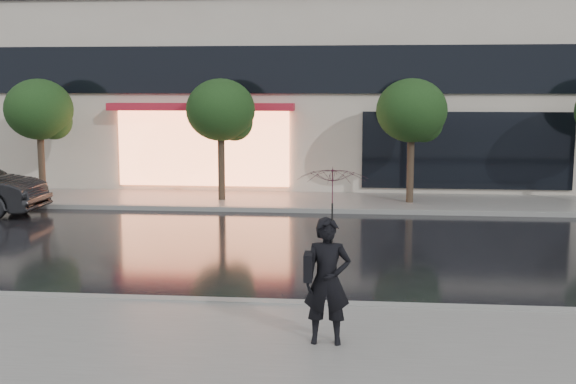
# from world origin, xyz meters

# --- Properties ---
(ground) EXTENTS (120.00, 120.00, 0.00)m
(ground) POSITION_xyz_m (0.00, 0.00, 0.00)
(ground) COLOR black
(ground) RESTS_ON ground
(sidewalk_near) EXTENTS (60.00, 4.50, 0.12)m
(sidewalk_near) POSITION_xyz_m (0.00, -3.25, 0.06)
(sidewalk_near) COLOR slate
(sidewalk_near) RESTS_ON ground
(sidewalk_far) EXTENTS (60.00, 3.50, 0.12)m
(sidewalk_far) POSITION_xyz_m (0.00, 10.25, 0.06)
(sidewalk_far) COLOR slate
(sidewalk_far) RESTS_ON ground
(curb_near) EXTENTS (60.00, 0.25, 0.14)m
(curb_near) POSITION_xyz_m (0.00, -1.00, 0.07)
(curb_near) COLOR gray
(curb_near) RESTS_ON ground
(curb_far) EXTENTS (60.00, 0.25, 0.14)m
(curb_far) POSITION_xyz_m (0.00, 8.50, 0.07)
(curb_far) COLOR gray
(curb_far) RESTS_ON ground
(tree_far_west) EXTENTS (2.20, 2.20, 3.99)m
(tree_far_west) POSITION_xyz_m (-8.94, 10.03, 2.92)
(tree_far_west) COLOR #33261C
(tree_far_west) RESTS_ON ground
(tree_mid_west) EXTENTS (2.20, 2.20, 3.99)m
(tree_mid_west) POSITION_xyz_m (-2.94, 10.03, 2.92)
(tree_mid_west) COLOR #33261C
(tree_mid_west) RESTS_ON ground
(tree_mid_east) EXTENTS (2.20, 2.20, 3.99)m
(tree_mid_east) POSITION_xyz_m (3.06, 10.03, 2.92)
(tree_mid_east) COLOR #33261C
(tree_mid_east) RESTS_ON ground
(pedestrian_with_umbrella) EXTENTS (0.98, 1.00, 2.51)m
(pedestrian_with_umbrella) POSITION_xyz_m (0.98, -2.88, 1.75)
(pedestrian_with_umbrella) COLOR black
(pedestrian_with_umbrella) RESTS_ON sidewalk_near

